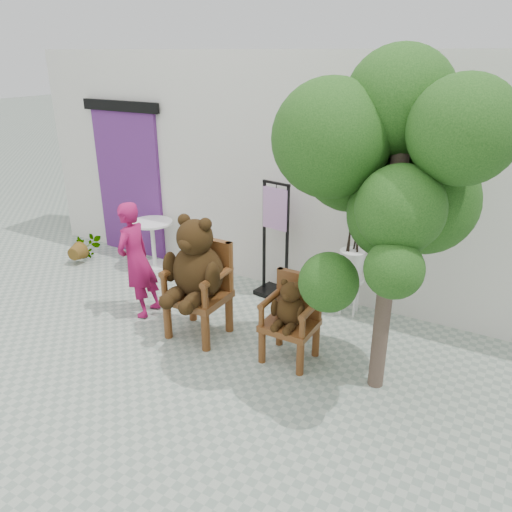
{
  "coord_description": "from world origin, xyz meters",
  "views": [
    {
      "loc": [
        2.38,
        -2.9,
        2.98
      ],
      "look_at": [
        -0.08,
        1.36,
        0.95
      ],
      "focal_mm": 35.0,
      "sensor_mm": 36.0,
      "label": 1
    }
  ],
  "objects_px": {
    "cafe_table": "(153,239)",
    "tree": "(385,166)",
    "chair_small": "(292,311)",
    "display_stand": "(275,253)",
    "stool_bucket": "(352,264)",
    "person": "(137,260)",
    "chair_big": "(197,271)"
  },
  "relations": [
    {
      "from": "cafe_table",
      "to": "tree",
      "type": "relative_size",
      "value": 0.23
    },
    {
      "from": "chair_small",
      "to": "display_stand",
      "type": "height_order",
      "value": "display_stand"
    },
    {
      "from": "stool_bucket",
      "to": "display_stand",
      "type": "bearing_deg",
      "value": -178.57
    },
    {
      "from": "display_stand",
      "to": "stool_bucket",
      "type": "relative_size",
      "value": 1.04
    },
    {
      "from": "person",
      "to": "stool_bucket",
      "type": "relative_size",
      "value": 0.95
    },
    {
      "from": "chair_big",
      "to": "display_stand",
      "type": "bearing_deg",
      "value": 77.85
    },
    {
      "from": "chair_small",
      "to": "stool_bucket",
      "type": "bearing_deg",
      "value": 81.21
    },
    {
      "from": "cafe_table",
      "to": "chair_big",
      "type": "bearing_deg",
      "value": -35.66
    },
    {
      "from": "chair_small",
      "to": "cafe_table",
      "type": "relative_size",
      "value": 1.28
    },
    {
      "from": "chair_small",
      "to": "person",
      "type": "height_order",
      "value": "person"
    },
    {
      "from": "chair_small",
      "to": "cafe_table",
      "type": "xyz_separation_m",
      "value": [
        -2.8,
        1.13,
        -0.1
      ]
    },
    {
      "from": "chair_big",
      "to": "chair_small",
      "type": "distance_m",
      "value": 1.13
    },
    {
      "from": "chair_small",
      "to": "display_stand",
      "type": "bearing_deg",
      "value": 124.48
    },
    {
      "from": "chair_small",
      "to": "tree",
      "type": "xyz_separation_m",
      "value": [
        0.79,
        0.04,
        1.56
      ]
    },
    {
      "from": "person",
      "to": "tree",
      "type": "bearing_deg",
      "value": 84.84
    },
    {
      "from": "person",
      "to": "chair_big",
      "type": "bearing_deg",
      "value": 79.85
    },
    {
      "from": "chair_big",
      "to": "display_stand",
      "type": "xyz_separation_m",
      "value": [
        0.28,
        1.29,
        -0.2
      ]
    },
    {
      "from": "chair_small",
      "to": "person",
      "type": "distance_m",
      "value": 2.03
    },
    {
      "from": "chair_big",
      "to": "tree",
      "type": "xyz_separation_m",
      "value": [
        1.89,
        0.13,
        1.32
      ]
    },
    {
      "from": "cafe_table",
      "to": "display_stand",
      "type": "xyz_separation_m",
      "value": [
        1.98,
        0.07,
        0.14
      ]
    },
    {
      "from": "person",
      "to": "tree",
      "type": "relative_size",
      "value": 0.45
    },
    {
      "from": "cafe_table",
      "to": "stool_bucket",
      "type": "distance_m",
      "value": 3.0
    },
    {
      "from": "cafe_table",
      "to": "stool_bucket",
      "type": "xyz_separation_m",
      "value": [
        2.99,
        0.09,
        0.2
      ]
    },
    {
      "from": "chair_big",
      "to": "chair_small",
      "type": "height_order",
      "value": "chair_big"
    },
    {
      "from": "person",
      "to": "stool_bucket",
      "type": "xyz_separation_m",
      "value": [
        2.21,
        1.26,
        -0.05
      ]
    },
    {
      "from": "chair_small",
      "to": "stool_bucket",
      "type": "distance_m",
      "value": 1.24
    },
    {
      "from": "cafe_table",
      "to": "tree",
      "type": "distance_m",
      "value": 4.11
    },
    {
      "from": "chair_big",
      "to": "tree",
      "type": "relative_size",
      "value": 0.46
    },
    {
      "from": "display_stand",
      "to": "tree",
      "type": "height_order",
      "value": "tree"
    },
    {
      "from": "chair_small",
      "to": "cafe_table",
      "type": "bearing_deg",
      "value": 158.04
    },
    {
      "from": "tree",
      "to": "display_stand",
      "type": "bearing_deg",
      "value": 144.39
    },
    {
      "from": "stool_bucket",
      "to": "tree",
      "type": "bearing_deg",
      "value": -62.95
    }
  ]
}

